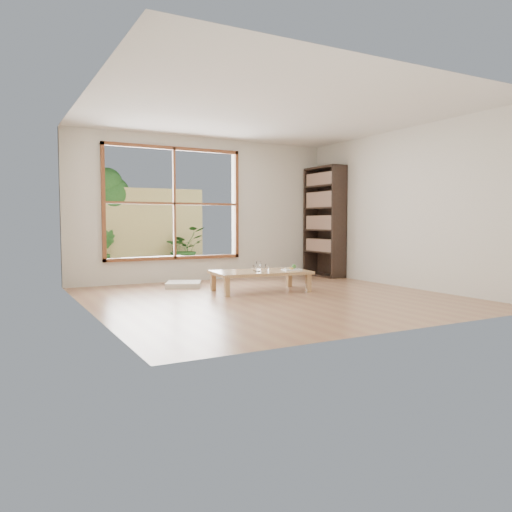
{
  "coord_description": "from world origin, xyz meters",
  "views": [
    {
      "loc": [
        -3.55,
        -6.1,
        1.09
      ],
      "look_at": [
        0.1,
        0.64,
        0.55
      ],
      "focal_mm": 35.0,
      "sensor_mm": 36.0,
      "label": 1
    }
  ],
  "objects": [
    {
      "name": "deck",
      "position": [
        -0.6,
        3.56,
        0.0
      ],
      "size": [
        2.8,
        2.0,
        0.05
      ],
      "primitive_type": "cube",
      "color": "#393229",
      "rests_on": "ground"
    },
    {
      "name": "bookshelf",
      "position": [
        2.31,
        1.9,
        1.07
      ],
      "size": [
        0.34,
        0.97,
        2.15
      ],
      "primitive_type": "cube",
      "color": "#32231C",
      "rests_on": "ground"
    },
    {
      "name": "shrub_left",
      "position": [
        -1.49,
        4.21,
        0.47
      ],
      "size": [
        0.53,
        0.45,
        0.89
      ],
      "primitive_type": "imported",
      "rotation": [
        0.0,
        0.0,
        -0.11
      ],
      "color": "#2A5A21",
      "rests_on": "deck"
    },
    {
      "name": "glass_mid",
      "position": [
        0.33,
        0.71,
        0.37
      ],
      "size": [
        0.06,
        0.06,
        0.09
      ],
      "primitive_type": "cylinder",
      "color": "silver",
      "rests_on": "low_table"
    },
    {
      "name": "glass_tall",
      "position": [
        0.06,
        0.5,
        0.4
      ],
      "size": [
        0.09,
        0.09,
        0.16
      ],
      "primitive_type": "cylinder",
      "color": "silver",
      "rests_on": "low_table"
    },
    {
      "name": "shrub_right",
      "position": [
        0.21,
        4.14,
        0.5
      ],
      "size": [
        1.05,
        0.98,
        0.95
      ],
      "primitive_type": "imported",
      "rotation": [
        0.0,
        0.0,
        0.34
      ],
      "color": "#2A5A21",
      "rests_on": "deck"
    },
    {
      "name": "glass_short",
      "position": [
        0.09,
        0.68,
        0.36
      ],
      "size": [
        0.07,
        0.07,
        0.09
      ],
      "primitive_type": "cylinder",
      "color": "silver",
      "rests_on": "low_table"
    },
    {
      "name": "ground",
      "position": [
        0.0,
        0.0,
        0.0
      ],
      "size": [
        5.0,
        5.0,
        0.0
      ],
      "primitive_type": "plane",
      "color": "#A97C54",
      "rests_on": "ground"
    },
    {
      "name": "glass_small",
      "position": [
        0.09,
        0.6,
        0.36
      ],
      "size": [
        0.07,
        0.07,
        0.08
      ],
      "primitive_type": "cylinder",
      "color": "silver",
      "rests_on": "low_table"
    },
    {
      "name": "bamboo_fence",
      "position": [
        -0.6,
        4.56,
        0.9
      ],
      "size": [
        2.8,
        0.06,
        1.8
      ],
      "primitive_type": "cube",
      "color": "#D6C16E",
      "rests_on": "ground"
    },
    {
      "name": "garden_tree",
      "position": [
        -1.28,
        4.86,
        1.63
      ],
      "size": [
        1.04,
        0.85,
        2.22
      ],
      "color": "#4C3D2D",
      "rests_on": "ground"
    },
    {
      "name": "floor_cushion",
      "position": [
        -0.7,
        1.71,
        0.04
      ],
      "size": [
        0.74,
        0.74,
        0.08
      ],
      "primitive_type": "cube",
      "rotation": [
        0.0,
        0.0,
        -0.43
      ],
      "color": "white",
      "rests_on": "ground"
    },
    {
      "name": "low_table",
      "position": [
        0.16,
        0.62,
        0.28
      ],
      "size": [
        1.55,
        0.99,
        0.32
      ],
      "rotation": [
        0.0,
        0.0,
        -0.12
      ],
      "color": "tan",
      "rests_on": "ground"
    },
    {
      "name": "garden_bench",
      "position": [
        -0.75,
        3.12,
        0.35
      ],
      "size": [
        1.26,
        0.53,
        0.39
      ],
      "rotation": [
        0.0,
        0.0,
        0.15
      ],
      "color": "#32231C",
      "rests_on": "deck"
    },
    {
      "name": "food_tray",
      "position": [
        0.65,
        0.47,
        0.34
      ],
      "size": [
        0.3,
        0.23,
        0.09
      ],
      "rotation": [
        0.0,
        0.0,
        -0.11
      ],
      "color": "white",
      "rests_on": "low_table"
    }
  ]
}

